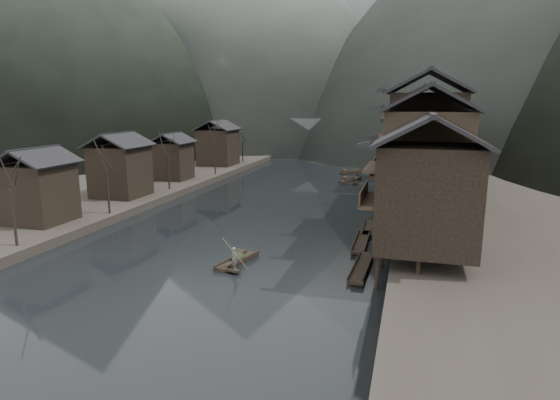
% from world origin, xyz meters
% --- Properties ---
extents(water, '(300.00, 300.00, 0.00)m').
position_xyz_m(water, '(0.00, 0.00, 0.00)').
color(water, black).
rests_on(water, ground).
extents(right_bank, '(40.00, 200.00, 1.80)m').
position_xyz_m(right_bank, '(35.00, 40.00, 0.90)').
color(right_bank, '#2D2823').
rests_on(right_bank, ground).
extents(left_bank, '(40.00, 200.00, 1.20)m').
position_xyz_m(left_bank, '(-35.00, 40.00, 0.60)').
color(left_bank, '#2D2823').
rests_on(left_bank, ground).
extents(stilt_houses, '(9.00, 67.60, 16.40)m').
position_xyz_m(stilt_houses, '(17.28, 18.84, 8.88)').
color(stilt_houses, black).
rests_on(stilt_houses, ground).
extents(left_houses, '(8.10, 53.20, 8.73)m').
position_xyz_m(left_houses, '(-20.50, 20.12, 5.66)').
color(left_houses, black).
rests_on(left_houses, left_bank).
extents(bare_trees, '(3.99, 62.18, 7.98)m').
position_xyz_m(bare_trees, '(-17.00, 15.26, 6.56)').
color(bare_trees, black).
rests_on(bare_trees, left_bank).
extents(moored_sampans, '(2.57, 60.99, 0.47)m').
position_xyz_m(moored_sampans, '(12.20, 20.84, 0.20)').
color(moored_sampans, black).
rests_on(moored_sampans, water).
extents(midriver_boats, '(4.69, 13.98, 0.45)m').
position_xyz_m(midriver_boats, '(5.76, 39.44, 0.20)').
color(midriver_boats, black).
rests_on(midriver_boats, water).
extents(stone_bridge, '(40.00, 6.00, 9.00)m').
position_xyz_m(stone_bridge, '(-0.00, 72.00, 5.11)').
color(stone_bridge, '#4C4C4F').
rests_on(stone_bridge, ground).
extents(hero_sampan, '(2.31, 5.43, 0.44)m').
position_xyz_m(hero_sampan, '(2.60, -7.85, 0.20)').
color(hero_sampan, black).
rests_on(hero_sampan, water).
extents(cargo_heap, '(1.18, 1.55, 0.71)m').
position_xyz_m(cargo_heap, '(2.54, -7.61, 0.80)').
color(cargo_heap, black).
rests_on(cargo_heap, hero_sampan).
extents(boatman, '(0.78, 0.76, 1.80)m').
position_xyz_m(boatman, '(3.07, -9.67, 1.34)').
color(boatman, slate).
rests_on(boatman, hero_sampan).
extents(bamboo_pole, '(1.33, 2.62, 3.58)m').
position_xyz_m(bamboo_pole, '(3.27, -9.67, 4.03)').
color(bamboo_pole, '#8C7A51').
rests_on(bamboo_pole, boatman).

